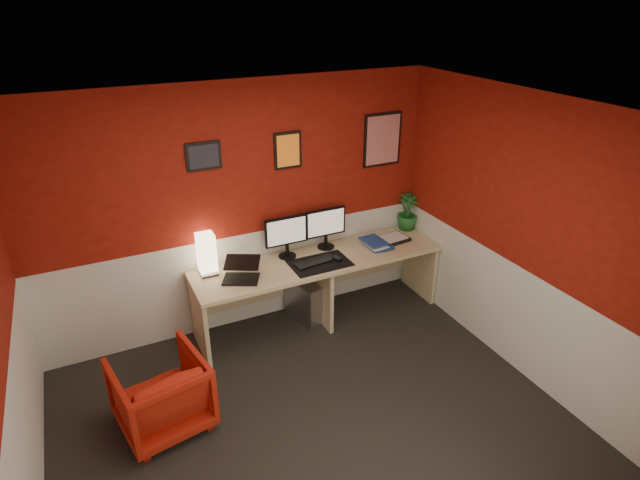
# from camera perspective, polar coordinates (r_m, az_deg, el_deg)

# --- Properties ---
(ground) EXTENTS (4.00, 3.50, 0.01)m
(ground) POSITION_cam_1_polar(r_m,az_deg,el_deg) (4.46, -0.21, -20.09)
(ground) COLOR black
(ground) RESTS_ON ground
(ceiling) EXTENTS (4.00, 3.50, 0.01)m
(ceiling) POSITION_cam_1_polar(r_m,az_deg,el_deg) (3.18, -0.29, 13.01)
(ceiling) COLOR white
(ceiling) RESTS_ON ground
(wall_back) EXTENTS (4.00, 0.01, 2.50)m
(wall_back) POSITION_cam_1_polar(r_m,az_deg,el_deg) (5.13, -8.73, 3.13)
(wall_back) COLOR maroon
(wall_back) RESTS_ON ground
(wall_right) EXTENTS (0.01, 3.50, 2.50)m
(wall_right) POSITION_cam_1_polar(r_m,az_deg,el_deg) (4.77, 21.96, -0.34)
(wall_right) COLOR maroon
(wall_right) RESTS_ON ground
(wainscot_back) EXTENTS (4.00, 0.01, 1.00)m
(wainscot_back) POSITION_cam_1_polar(r_m,az_deg,el_deg) (5.45, -8.19, -4.17)
(wainscot_back) COLOR silver
(wainscot_back) RESTS_ON ground
(wainscot_left) EXTENTS (0.01, 3.50, 1.00)m
(wainscot_left) POSITION_cam_1_polar(r_m,az_deg,el_deg) (3.95, -29.59, -21.74)
(wainscot_left) COLOR silver
(wainscot_left) RESTS_ON ground
(wainscot_right) EXTENTS (0.01, 3.50, 1.00)m
(wainscot_right) POSITION_cam_1_polar(r_m,az_deg,el_deg) (5.12, 20.54, -7.89)
(wainscot_right) COLOR silver
(wainscot_right) RESTS_ON ground
(desk) EXTENTS (2.60, 0.65, 0.73)m
(desk) POSITION_cam_1_polar(r_m,az_deg,el_deg) (5.46, -0.07, -5.47)
(desk) COLOR #D1B886
(desk) RESTS_ON ground
(shoji_lamp) EXTENTS (0.16, 0.16, 0.40)m
(shoji_lamp) POSITION_cam_1_polar(r_m,az_deg,el_deg) (5.04, -12.31, -1.65)
(shoji_lamp) COLOR #FFE5B2
(shoji_lamp) RESTS_ON desk
(laptop) EXTENTS (0.40, 0.35, 0.22)m
(laptop) POSITION_cam_1_polar(r_m,az_deg,el_deg) (4.91, -8.73, -3.25)
(laptop) COLOR black
(laptop) RESTS_ON desk
(monitor_left) EXTENTS (0.45, 0.06, 0.58)m
(monitor_left) POSITION_cam_1_polar(r_m,az_deg,el_deg) (5.21, -3.68, 0.99)
(monitor_left) COLOR black
(monitor_left) RESTS_ON desk
(monitor_right) EXTENTS (0.45, 0.06, 0.58)m
(monitor_right) POSITION_cam_1_polar(r_m,az_deg,el_deg) (5.39, 0.66, 1.95)
(monitor_right) COLOR black
(monitor_right) RESTS_ON desk
(desk_mat) EXTENTS (0.60, 0.38, 0.01)m
(desk_mat) POSITION_cam_1_polar(r_m,az_deg,el_deg) (5.19, 0.00, -2.57)
(desk_mat) COLOR black
(desk_mat) RESTS_ON desk
(keyboard) EXTENTS (0.43, 0.19, 0.02)m
(keyboard) POSITION_cam_1_polar(r_m,az_deg,el_deg) (5.20, -0.56, -2.40)
(keyboard) COLOR black
(keyboard) RESTS_ON desk_mat
(mouse) EXTENTS (0.08, 0.11, 0.03)m
(mouse) POSITION_cam_1_polar(r_m,az_deg,el_deg) (5.25, 1.87, -2.05)
(mouse) COLOR black
(mouse) RESTS_ON desk_mat
(book_bottom) EXTENTS (0.27, 0.34, 0.03)m
(book_bottom) POSITION_cam_1_polar(r_m,az_deg,el_deg) (5.53, 5.33, -0.69)
(book_bottom) COLOR navy
(book_bottom) RESTS_ON desk
(book_middle) EXTENTS (0.19, 0.26, 0.02)m
(book_middle) POSITION_cam_1_polar(r_m,az_deg,el_deg) (5.48, 5.21, -0.67)
(book_middle) COLOR silver
(book_middle) RESTS_ON book_bottom
(book_top) EXTENTS (0.23, 0.29, 0.03)m
(book_top) POSITION_cam_1_polar(r_m,az_deg,el_deg) (5.47, 4.98, -0.38)
(book_top) COLOR navy
(book_top) RESTS_ON book_middle
(zen_tray) EXTENTS (0.38, 0.29, 0.03)m
(zen_tray) POSITION_cam_1_polar(r_m,az_deg,el_deg) (5.71, 7.89, 0.08)
(zen_tray) COLOR black
(zen_tray) RESTS_ON desk
(potted_plant) EXTENTS (0.28, 0.28, 0.42)m
(potted_plant) POSITION_cam_1_polar(r_m,az_deg,el_deg) (5.94, 9.60, 3.06)
(potted_plant) COLOR #19591E
(potted_plant) RESTS_ON desk
(pc_tower) EXTENTS (0.31, 0.49, 0.45)m
(pc_tower) POSITION_cam_1_polar(r_m,az_deg,el_deg) (5.55, -1.71, -6.62)
(pc_tower) COLOR #99999E
(pc_tower) RESTS_ON ground
(armchair) EXTENTS (0.78, 0.80, 0.63)m
(armchair) POSITION_cam_1_polar(r_m,az_deg,el_deg) (4.48, -17.04, -15.80)
(armchair) COLOR #B62514
(armchair) RESTS_ON ground
(art_left) EXTENTS (0.32, 0.02, 0.26)m
(art_left) POSITION_cam_1_polar(r_m,az_deg,el_deg) (4.84, -12.67, 8.98)
(art_left) COLOR black
(art_left) RESTS_ON wall_back
(art_center) EXTENTS (0.28, 0.02, 0.36)m
(art_center) POSITION_cam_1_polar(r_m,az_deg,el_deg) (5.09, -3.56, 9.79)
(art_center) COLOR orange
(art_center) RESTS_ON wall_back
(art_right) EXTENTS (0.44, 0.02, 0.56)m
(art_right) POSITION_cam_1_polar(r_m,az_deg,el_deg) (5.57, 6.85, 10.88)
(art_right) COLOR red
(art_right) RESTS_ON wall_back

